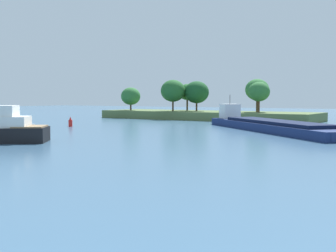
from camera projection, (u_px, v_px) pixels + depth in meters
treeline_island at (202, 107)px, 106.49m from camera, size 54.60×14.82×9.78m
small_motorboat at (34, 128)px, 72.79m from camera, size 5.80×3.78×0.86m
cargo_barge at (268, 125)px, 69.48m from camera, size 31.79×28.87×5.90m
channel_buoy_red at (70, 122)px, 79.49m from camera, size 0.70×0.70×1.90m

